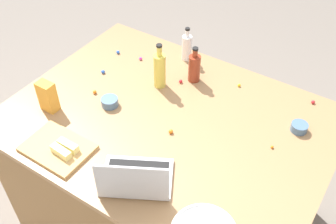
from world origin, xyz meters
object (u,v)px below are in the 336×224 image
(laptop, at_px, (136,179))
(butter_stick_left, at_px, (68,146))
(bottle_oil, at_px, (160,70))
(ramekin_wide, at_px, (110,102))
(candy_bag, at_px, (48,96))
(ramekin_small, at_px, (299,127))
(cutting_board, at_px, (58,148))
(butter_stick_right, at_px, (61,152))
(bottle_vinegar, at_px, (187,47))
(bottle_soy, at_px, (194,67))

(laptop, relative_size, butter_stick_left, 3.44)
(bottle_oil, height_order, ramekin_wide, bottle_oil)
(candy_bag, bearing_deg, ramekin_small, -153.99)
(laptop, height_order, bottle_oil, bottle_oil)
(butter_stick_left, relative_size, candy_bag, 0.65)
(cutting_board, height_order, butter_stick_right, butter_stick_right)
(bottle_vinegar, distance_m, butter_stick_right, 1.00)
(cutting_board, relative_size, ramekin_wide, 3.53)
(bottle_soy, bearing_deg, ramekin_small, 174.29)
(bottle_soy, relative_size, candy_bag, 1.28)
(bottle_soy, xyz_separation_m, ramekin_wide, (0.26, 0.43, -0.06))
(cutting_board, relative_size, butter_stick_right, 2.89)
(ramekin_small, bearing_deg, cutting_board, 39.33)
(bottle_oil, height_order, butter_stick_left, bottle_oil)
(ramekin_small, bearing_deg, bottle_oil, 6.08)
(laptop, bearing_deg, bottle_oil, -64.46)
(bottle_oil, xyz_separation_m, butter_stick_left, (0.08, 0.64, -0.07))
(bottle_vinegar, height_order, butter_stick_right, bottle_vinegar)
(laptop, xyz_separation_m, ramekin_wide, (0.43, -0.35, -0.02))
(ramekin_small, xyz_separation_m, candy_bag, (1.15, 0.56, 0.06))
(bottle_oil, distance_m, cutting_board, 0.69)
(butter_stick_right, bearing_deg, laptop, -171.50)
(butter_stick_right, bearing_deg, bottle_vinegar, -94.44)
(bottle_vinegar, bearing_deg, ramekin_small, 164.39)
(ramekin_wide, bearing_deg, candy_bag, 38.25)
(bottle_oil, bearing_deg, laptop, 115.54)
(cutting_board, xyz_separation_m, ramekin_wide, (-0.01, -0.38, 0.01))
(cutting_board, xyz_separation_m, ramekin_small, (-0.91, -0.75, 0.01))
(bottle_oil, xyz_separation_m, bottle_vinegar, (0.01, -0.30, -0.02))
(butter_stick_left, xyz_separation_m, butter_stick_right, (0.00, 0.04, 0.00))
(bottle_soy, xyz_separation_m, candy_bag, (0.51, 0.63, -0.00))
(laptop, height_order, bottle_soy, same)
(laptop, xyz_separation_m, cutting_board, (0.44, 0.04, -0.04))
(bottle_soy, bearing_deg, butter_stick_right, 75.29)
(cutting_board, xyz_separation_m, butter_stick_right, (-0.05, 0.02, 0.03))
(bottle_soy, height_order, butter_stick_right, bottle_soy)
(laptop, height_order, butter_stick_right, laptop)
(ramekin_wide, xyz_separation_m, candy_bag, (0.24, 0.19, 0.06))
(laptop, bearing_deg, butter_stick_right, 8.50)
(bottle_oil, xyz_separation_m, ramekin_small, (-0.78, -0.08, -0.09))
(bottle_vinegar, bearing_deg, ramekin_wide, 78.48)
(butter_stick_right, bearing_deg, cutting_board, -23.74)
(laptop, distance_m, butter_stick_left, 0.39)
(cutting_board, relative_size, butter_stick_left, 2.89)
(candy_bag, bearing_deg, cutting_board, 141.59)
(laptop, bearing_deg, ramekin_wide, -38.81)
(bottle_vinegar, bearing_deg, laptop, 108.34)
(butter_stick_left, height_order, ramekin_wide, butter_stick_left)
(bottle_oil, distance_m, ramekin_wide, 0.32)
(bottle_vinegar, xyz_separation_m, butter_stick_left, (0.08, 0.95, -0.05))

